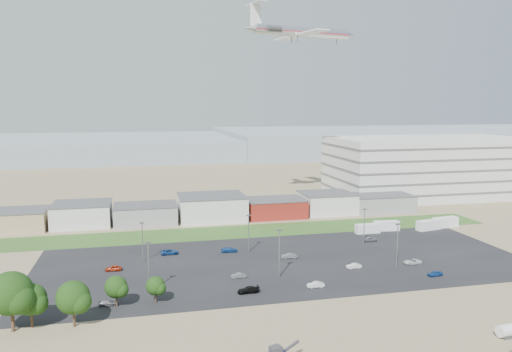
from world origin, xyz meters
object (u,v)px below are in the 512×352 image
object	(u,v)px
storage_tank_nw	(509,330)
parked_car_0	(413,262)
parked_car_7	(289,256)
airliner	(302,32)
parked_car_3	(248,290)
parked_car_4	(239,275)
tree_far_left	(11,298)
parked_car_6	(229,250)
parked_car_9	(170,252)
parked_car_1	(354,266)
parked_car_2	(435,273)
parked_car_10	(108,303)
parked_car_8	(370,239)
parked_car_13	(316,285)
box_trailer_a	(368,229)
parked_car_5	(113,268)

from	to	relation	value
storage_tank_nw	parked_car_0	world-z (taller)	storage_tank_nw
storage_tank_nw	parked_car_7	bearing A→B (deg)	114.76
airliner	parked_car_3	size ratio (longest dim) A/B	10.69
parked_car_4	tree_far_left	bearing A→B (deg)	-69.15
parked_car_6	parked_car_9	bearing A→B (deg)	88.03
tree_far_left	parked_car_7	world-z (taller)	tree_far_left
tree_far_left	airliner	xyz separation A→B (m)	(82.72, 95.46, 59.77)
parked_car_3	parked_car_6	distance (m)	29.47
parked_car_1	parked_car_0	bearing A→B (deg)	89.79
parked_car_2	parked_car_10	world-z (taller)	parked_car_2
parked_car_0	parked_car_8	bearing A→B (deg)	-175.02
parked_car_2	parked_car_4	world-z (taller)	parked_car_2
parked_car_4	parked_car_8	size ratio (longest dim) A/B	0.91
parked_car_13	box_trailer_a	bearing A→B (deg)	144.09
parked_car_10	box_trailer_a	bearing A→B (deg)	-55.58
airliner	parked_car_5	xyz separation A→B (m)	(-67.58, -66.58, -65.08)
airliner	parked_car_0	bearing A→B (deg)	-99.18
parked_car_5	parked_car_6	bearing A→B (deg)	112.73
parked_car_9	parked_car_8	bearing A→B (deg)	-92.29
parked_car_8	parked_car_10	world-z (taller)	parked_car_8
parked_car_2	parked_car_7	bearing A→B (deg)	-129.91
parked_car_0	parked_car_5	xyz separation A→B (m)	(-70.84, 11.30, 0.05)
box_trailer_a	parked_car_10	world-z (taller)	box_trailer_a
storage_tank_nw	parked_car_10	size ratio (longest dim) A/B	1.08
parked_car_5	parked_car_8	distance (m)	70.66
parked_car_8	airliner	bearing A→B (deg)	0.54
box_trailer_a	parked_car_3	world-z (taller)	box_trailer_a
parked_car_4	parked_car_7	xyz separation A→B (m)	(15.30, 11.42, 0.08)
parked_car_2	parked_car_10	distance (m)	71.22
airliner	parked_car_4	size ratio (longest dim) A/B	13.83
parked_car_10	parked_car_6	bearing A→B (deg)	-38.38
parked_car_4	parked_car_7	bearing A→B (deg)	125.38
box_trailer_a	parked_car_4	distance (m)	54.74
parked_car_3	parked_car_5	world-z (taller)	parked_car_3
parked_car_3	parked_car_8	world-z (taller)	parked_car_3
storage_tank_nw	parked_car_13	xyz separation A→B (m)	(-23.54, 29.03, -0.61)
parked_car_3	parked_car_9	size ratio (longest dim) A/B	0.98
tree_far_left	parked_car_2	xyz separation A→B (m)	(86.38, 8.64, -5.36)
storage_tank_nw	parked_car_7	size ratio (longest dim) A/B	1.02
parked_car_4	parked_car_6	world-z (taller)	parked_car_6
airliner	parked_car_10	distance (m)	128.31
parked_car_3	parked_car_9	world-z (taller)	parked_car_3
storage_tank_nw	parked_car_7	xyz separation A→B (m)	(-23.01, 49.90, -0.56)
airliner	parked_car_8	world-z (taller)	airliner
tree_far_left	parked_car_13	bearing A→B (deg)	7.93
parked_car_1	parked_car_2	distance (m)	18.17
parked_car_9	parked_car_6	bearing A→B (deg)	-97.50
parked_car_3	parked_car_2	bearing A→B (deg)	89.17
parked_car_1	parked_car_9	distance (m)	47.09
tree_far_left	parked_car_7	bearing A→B (deg)	26.44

